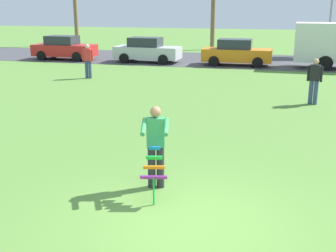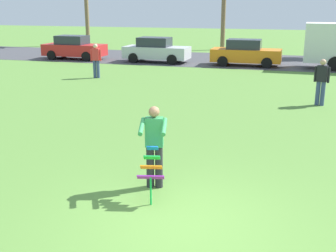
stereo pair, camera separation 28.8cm
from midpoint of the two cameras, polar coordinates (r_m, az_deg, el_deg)
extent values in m
plane|color=#568438|center=(7.70, 1.65, -12.79)|extent=(120.00, 120.00, 0.00)
cube|color=#424247|center=(29.48, 11.50, 8.42)|extent=(120.00, 8.00, 0.01)
cylinder|color=#26262B|center=(8.92, -1.95, -5.43)|extent=(0.16, 0.16, 0.90)
cylinder|color=#26262B|center=(8.93, -3.10, -5.41)|extent=(0.16, 0.16, 0.90)
cube|color=#338C4C|center=(8.68, -2.58, -0.81)|extent=(0.40, 0.29, 0.60)
sphere|color=#9E7051|center=(8.57, -2.62, 1.88)|extent=(0.22, 0.22, 0.22)
cylinder|color=#338C4C|center=(8.38, -1.23, -0.11)|extent=(0.21, 0.59, 0.24)
cylinder|color=#338C4C|center=(8.41, -4.22, -0.09)|extent=(0.21, 0.59, 0.24)
cube|color=blue|center=(8.42, -2.77, -2.95)|extent=(0.25, 0.19, 0.12)
cube|color=green|center=(8.32, -2.83, -4.21)|extent=(0.34, 0.21, 0.12)
cube|color=orange|center=(8.21, -2.88, -5.49)|extent=(0.44, 0.23, 0.12)
cube|color=purple|center=(8.11, -2.94, -6.81)|extent=(0.53, 0.26, 0.12)
cylinder|color=green|center=(8.23, -2.91, -8.61)|extent=(0.04, 0.04, 0.56)
cube|color=red|center=(30.52, -13.80, 9.73)|extent=(4.23, 1.78, 0.76)
cube|color=#282D38|center=(30.54, -14.13, 10.96)|extent=(2.04, 1.43, 0.60)
cylinder|color=black|center=(30.67, -10.86, 9.33)|extent=(0.64, 0.23, 0.64)
cylinder|color=black|center=(29.23, -12.26, 8.94)|extent=(0.64, 0.23, 0.64)
cylinder|color=black|center=(31.89, -15.13, 9.31)|extent=(0.64, 0.23, 0.64)
cylinder|color=black|center=(30.52, -16.66, 8.92)|extent=(0.64, 0.23, 0.64)
cube|color=silver|center=(28.25, -3.01, 9.70)|extent=(4.26, 1.85, 0.76)
cube|color=#282D38|center=(28.24, -3.32, 11.03)|extent=(2.07, 1.47, 0.60)
cylinder|color=black|center=(28.66, 0.03, 9.16)|extent=(0.65, 0.24, 0.64)
cylinder|color=black|center=(27.12, -0.94, 8.78)|extent=(0.65, 0.24, 0.64)
cylinder|color=black|center=(29.49, -4.89, 9.30)|extent=(0.65, 0.24, 0.64)
cylinder|color=black|center=(28.00, -6.10, 8.91)|extent=(0.65, 0.24, 0.64)
cube|color=orange|center=(27.11, 8.82, 9.27)|extent=(4.20, 1.70, 0.76)
cube|color=#282D38|center=(27.06, 8.56, 10.68)|extent=(2.02, 1.39, 0.60)
cylinder|color=black|center=(27.86, 11.66, 8.64)|extent=(0.64, 0.22, 0.64)
cylinder|color=black|center=(26.26, 11.47, 8.23)|extent=(0.64, 0.22, 0.64)
cylinder|color=black|center=(28.10, 6.29, 8.93)|extent=(0.64, 0.22, 0.64)
cylinder|color=black|center=(26.52, 5.79, 8.53)|extent=(0.64, 0.22, 0.64)
cube|color=silver|center=(27.07, 20.65, 10.32)|extent=(4.25, 2.10, 2.20)
cylinder|color=black|center=(28.07, 19.57, 8.32)|extent=(0.85, 0.30, 0.84)
cylinder|color=black|center=(26.24, 19.79, 7.83)|extent=(0.85, 0.30, 0.84)
cylinder|color=brown|center=(36.43, 5.76, 14.97)|extent=(0.36, 0.36, 6.28)
cylinder|color=#9E9EA3|center=(34.44, 20.62, 14.63)|extent=(0.16, 0.16, 7.00)
cylinder|color=#384772|center=(22.56, -11.09, 7.36)|extent=(0.16, 0.16, 0.90)
cylinder|color=#384772|center=(22.51, -10.65, 7.37)|extent=(0.16, 0.16, 0.90)
cube|color=red|center=(22.44, -10.97, 9.26)|extent=(0.39, 0.27, 0.60)
sphere|color=beige|center=(22.40, -11.02, 10.32)|extent=(0.22, 0.22, 0.22)
cylinder|color=red|center=(22.52, -11.55, 9.16)|extent=(0.09, 0.09, 0.58)
cylinder|color=red|center=(22.38, -10.37, 9.18)|extent=(0.09, 0.09, 0.58)
cylinder|color=#384772|center=(17.16, 18.51, 4.19)|extent=(0.16, 0.16, 0.90)
cylinder|color=#384772|center=(17.19, 17.92, 4.27)|extent=(0.16, 0.16, 0.90)
cube|color=black|center=(17.05, 18.43, 6.70)|extent=(0.41, 0.31, 0.60)
sphere|color=tan|center=(16.99, 18.56, 8.09)|extent=(0.22, 0.22, 0.22)
cylinder|color=black|center=(17.01, 19.21, 6.48)|extent=(0.09, 0.09, 0.58)
cylinder|color=black|center=(17.10, 17.64, 6.67)|extent=(0.09, 0.09, 0.58)
camera|label=1|loc=(0.14, -90.85, -0.24)|focal=46.03mm
camera|label=2|loc=(0.14, 89.15, 0.24)|focal=46.03mm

